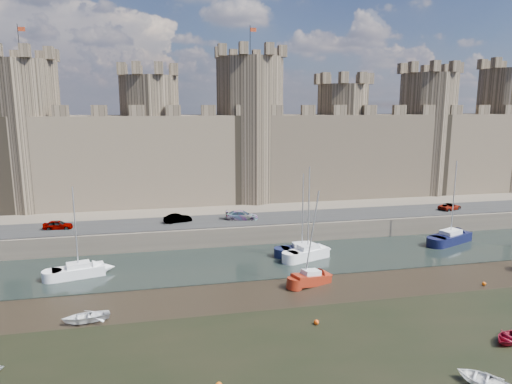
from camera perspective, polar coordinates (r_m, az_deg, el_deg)
The scene contains 19 objects.
ground at distance 34.19m, azimuth 12.74°, elevation -21.43°, with size 160.00×160.00×0.00m, color black.
water_channel at distance 54.73m, azimuth 2.19°, elevation -8.44°, with size 160.00×12.00×0.08m, color black.
quay at distance 88.63m, azimuth -3.47°, elevation -0.15°, with size 160.00×60.00×2.50m, color #4C443A.
road at distance 63.35m, azimuth 0.00°, elevation -3.38°, with size 160.00×7.00×0.10m, color black.
castle at distance 75.33m, azimuth -2.68°, elevation 5.93°, with size 108.50×11.00×29.00m.
car_0 at distance 63.29m, azimuth -23.52°, elevation -3.79°, with size 1.43×3.55×1.21m, color gray.
car_1 at distance 62.24m, azimuth -9.76°, elevation -3.27°, with size 1.28×3.68×1.21m, color gray.
car_2 at distance 62.92m, azimuth -1.81°, elevation -2.92°, with size 1.80×4.43×1.28m, color gray.
car_3 at distance 74.63m, azimuth 23.07°, elevation -1.70°, with size 1.76×3.81×1.06m, color gray.
sailboat_0 at distance 52.78m, azimuth -21.29°, elevation -9.11°, with size 5.56×3.23×9.76m.
sailboat_1 at distance 56.12m, azimuth 5.76°, elevation -7.18°, with size 5.03×1.97×10.06m.
sailboat_2 at distance 54.98m, azimuth 6.48°, elevation -7.51°, with size 5.49×3.63×11.04m.
sailboat_3 at distance 66.11m, azimuth 23.13°, elevation -5.20°, with size 6.69×4.63×10.94m.
sailboat_4 at distance 47.77m, azimuth 6.89°, elevation -10.58°, with size 4.48×2.95×9.77m.
dinghy_2 at distance 35.60m, azimuth 26.54°, elevation -20.33°, with size 2.34×0.68×3.28m, color white.
dinghy_4 at distance 41.91m, azimuth 29.07°, elevation -15.72°, with size 2.23×0.65×3.13m, color maroon.
dinghy_6 at distance 42.53m, azimuth -20.49°, elevation -14.49°, with size 2.77×0.80×3.88m, color white.
buoy_1 at distance 40.00m, azimuth 7.55°, elevation -15.82°, with size 0.44×0.44×0.44m, color #CD4009.
buoy_3 at distance 52.74m, azimuth 26.60°, elevation -10.21°, with size 0.39×0.39×0.39m, color #D55209.
Camera 1 is at (-12.67, -26.09, 18.10)m, focal length 32.00 mm.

